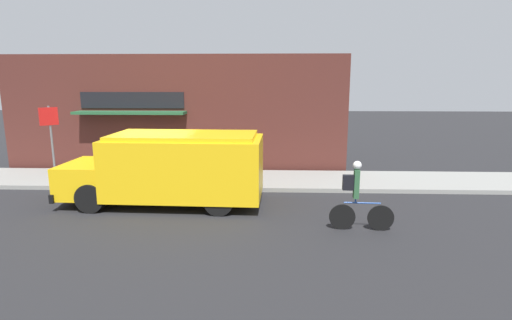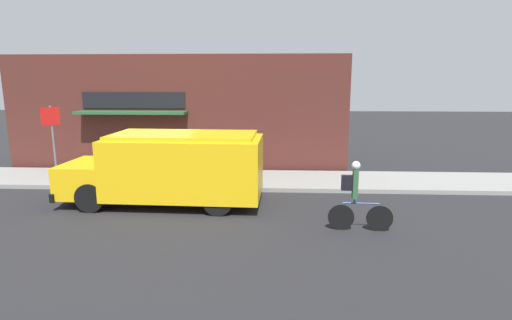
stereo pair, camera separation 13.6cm
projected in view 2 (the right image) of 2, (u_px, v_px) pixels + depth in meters
The scene contains 7 objects.
ground_plane at pixel (155, 191), 13.05m from camera, with size 70.00×70.00×0.00m, color #232326.
sidewalk at pixel (166, 179), 14.33m from camera, with size 28.00×2.63×0.14m.
storefront at pixel (173, 114), 15.45m from camera, with size 13.43×0.90×4.52m.
school_bus at pixel (172, 167), 11.49m from camera, with size 5.77×2.69×2.08m.
cyclist at pixel (356, 197), 9.46m from camera, with size 1.54×0.21×1.70m.
stop_sign_post at pixel (52, 131), 13.60m from camera, with size 0.45×0.45×2.57m.
trash_bin at pixel (188, 163), 14.31m from camera, with size 0.60×0.60×0.99m.
Camera 2 is at (3.93, -12.42, 3.55)m, focal length 28.00 mm.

